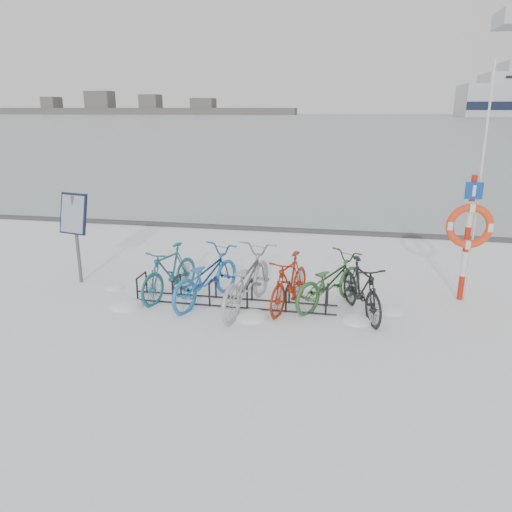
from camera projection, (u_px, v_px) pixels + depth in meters
ground at (231, 303)px, 9.49m from camera, size 900.00×900.00×0.00m
ice_sheet at (351, 120)px, 155.19m from camera, size 400.00×298.00×0.02m
quay_edge at (278, 230)px, 15.03m from camera, size 400.00×0.25×0.10m
bike_rack at (231, 294)px, 9.44m from camera, size 4.00×0.48×0.46m
info_board at (74, 219)px, 10.24m from camera, size 0.67×0.37×1.91m
lifebuoy_station at (470, 226)px, 9.22m from camera, size 0.84×0.23×4.38m
shoreline at (131, 109)px, 275.89m from camera, size 180.00×12.00×9.50m
bike_0 at (170, 270)px, 9.71m from camera, size 0.96×1.83×1.06m
bike_1 at (206, 275)px, 9.46m from camera, size 1.33×2.16×1.07m
bike_2 at (246, 278)px, 9.13m from camera, size 1.12×2.29×1.15m
bike_3 at (289, 281)px, 9.18m from camera, size 0.91×1.79×1.04m
bike_4 at (329, 279)px, 9.30m from camera, size 1.63×1.97×1.01m
bike_5 at (362, 287)px, 8.85m from camera, size 1.11×1.79×1.04m
snow_drifts at (244, 312)px, 9.10m from camera, size 5.95×1.41×0.22m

